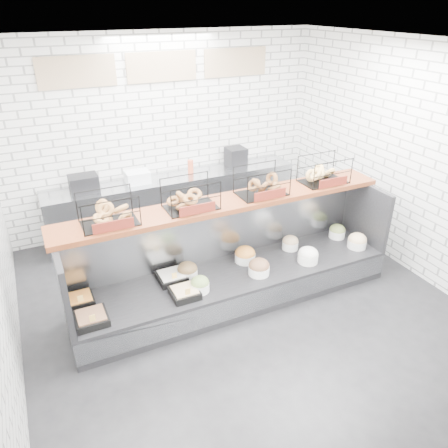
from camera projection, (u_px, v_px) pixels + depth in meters
ground at (246, 311)px, 5.30m from camera, size 5.50×5.50×0.00m
room_shell at (224, 132)px, 4.84m from camera, size 5.02×5.51×3.01m
display_case at (234, 274)px, 5.43m from camera, size 4.00×0.90×1.20m
bagel_shelf at (227, 192)px, 5.09m from camera, size 4.10×0.50×0.40m
prep_counter at (175, 202)px, 7.03m from camera, size 4.00×0.60×1.20m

